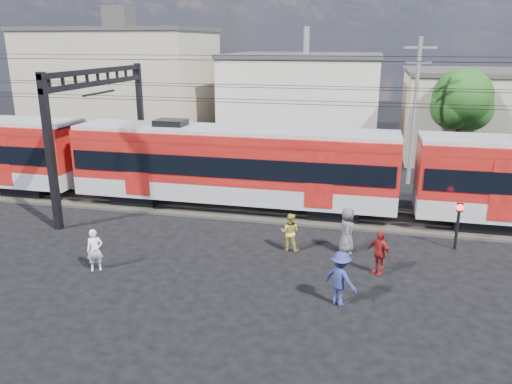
% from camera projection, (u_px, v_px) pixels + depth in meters
% --- Properties ---
extents(ground, '(120.00, 120.00, 0.00)m').
position_uv_depth(ground, '(254.00, 287.00, 17.41)').
color(ground, black).
rests_on(ground, ground).
extents(track_bed, '(70.00, 3.40, 0.12)m').
position_uv_depth(track_bed, '(291.00, 212.00, 24.85)').
color(track_bed, '#2D2823').
rests_on(track_bed, ground).
extents(rail_near, '(70.00, 0.12, 0.12)m').
position_uv_depth(rail_near, '(288.00, 215.00, 24.12)').
color(rail_near, '#59544C').
rests_on(rail_near, track_bed).
extents(rail_far, '(70.00, 0.12, 0.12)m').
position_uv_depth(rail_far, '(293.00, 205.00, 25.51)').
color(rail_far, '#59544C').
rests_on(rail_far, track_bed).
extents(commuter_train, '(50.30, 3.08, 4.17)m').
position_uv_depth(commuter_train, '(237.00, 164.00, 24.78)').
color(commuter_train, black).
rests_on(commuter_train, ground).
extents(catenary, '(70.00, 9.30, 7.52)m').
position_uv_depth(catenary, '(124.00, 105.00, 25.27)').
color(catenary, black).
rests_on(catenary, ground).
extents(building_west, '(14.28, 10.20, 9.30)m').
position_uv_depth(building_west, '(124.00, 86.00, 42.14)').
color(building_west, tan).
rests_on(building_west, ground).
extents(building_midwest, '(12.24, 12.24, 7.30)m').
position_uv_depth(building_midwest, '(305.00, 98.00, 41.96)').
color(building_midwest, beige).
rests_on(building_midwest, ground).
extents(utility_pole_mid, '(1.80, 0.24, 8.50)m').
position_uv_depth(utility_pole_mid, '(415.00, 108.00, 28.78)').
color(utility_pole_mid, slate).
rests_on(utility_pole_mid, ground).
extents(tree_near, '(3.82, 3.64, 6.72)m').
position_uv_depth(tree_near, '(465.00, 101.00, 30.93)').
color(tree_near, '#382619').
rests_on(tree_near, ground).
extents(pedestrian_a, '(0.69, 0.63, 1.59)m').
position_uv_depth(pedestrian_a, '(95.00, 250.00, 18.49)').
color(pedestrian_a, white).
rests_on(pedestrian_a, ground).
extents(pedestrian_b, '(0.81, 0.66, 1.58)m').
position_uv_depth(pedestrian_b, '(290.00, 232.00, 20.26)').
color(pedestrian_b, gold).
rests_on(pedestrian_b, ground).
extents(pedestrian_c, '(1.37, 1.21, 1.84)m').
position_uv_depth(pedestrian_c, '(340.00, 279.00, 15.99)').
color(pedestrian_c, navy).
rests_on(pedestrian_c, ground).
extents(pedestrian_d, '(1.03, 0.95, 1.69)m').
position_uv_depth(pedestrian_d, '(379.00, 253.00, 18.16)').
color(pedestrian_d, maroon).
rests_on(pedestrian_d, ground).
extents(pedestrian_e, '(0.62, 0.93, 1.88)m').
position_uv_depth(pedestrian_e, '(347.00, 230.00, 20.02)').
color(pedestrian_e, '#4D4D52').
rests_on(pedestrian_e, ground).
extents(crossing_signal, '(0.29, 0.29, 2.00)m').
position_uv_depth(crossing_signal, '(458.00, 217.00, 20.20)').
color(crossing_signal, black).
rests_on(crossing_signal, ground).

